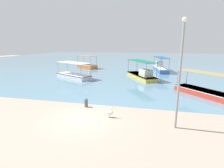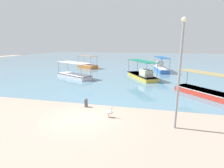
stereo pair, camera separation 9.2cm
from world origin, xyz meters
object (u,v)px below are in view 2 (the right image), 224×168
(fishing_boat_center, at_px, (87,66))
(pelican, at_px, (109,112))
(fishing_boat_far_right, at_px, (161,68))
(fishing_boat_near_right, at_px, (74,75))
(lamp_post, at_px, (180,70))
(fishing_boat_far_left, at_px, (142,75))
(mooring_bollard, at_px, (86,102))
(fishing_boat_near_left, at_px, (208,92))

(fishing_boat_center, xyz_separation_m, pelican, (10.99, -24.07, -0.16))
(fishing_boat_far_right, height_order, pelican, fishing_boat_far_right)
(fishing_boat_near_right, xyz_separation_m, pelican, (8.82, -12.95, -0.10))
(lamp_post, bearing_deg, fishing_boat_far_right, 90.23)
(fishing_boat_center, relative_size, pelican, 6.38)
(fishing_boat_near_right, distance_m, lamp_post, 19.15)
(fishing_boat_far_left, relative_size, fishing_boat_near_right, 1.08)
(lamp_post, xyz_separation_m, mooring_bollard, (-6.72, 2.19, -3.23))
(fishing_boat_far_left, bearing_deg, lamp_post, -78.72)
(fishing_boat_near_right, relative_size, pelican, 7.97)
(fishing_boat_near_left, bearing_deg, fishing_boat_far_left, 131.58)
(fishing_boat_center, bearing_deg, fishing_boat_near_left, -41.62)
(fishing_boat_near_left, relative_size, mooring_bollard, 8.63)
(fishing_boat_far_left, xyz_separation_m, pelican, (-1.28, -14.82, -0.23))
(lamp_post, bearing_deg, mooring_bollard, 162.00)
(fishing_boat_center, bearing_deg, pelican, -65.47)
(mooring_bollard, bearing_deg, pelican, -34.02)
(fishing_boat_near_left, distance_m, pelican, 10.80)
(pelican, bearing_deg, fishing_boat_near_right, 124.26)
(fishing_boat_near_right, height_order, lamp_post, lamp_post)
(fishing_boat_far_right, relative_size, fishing_boat_center, 1.33)
(fishing_boat_near_left, xyz_separation_m, fishing_boat_center, (-19.17, 17.03, 0.06))
(mooring_bollard, bearing_deg, fishing_boat_far_right, 72.71)
(fishing_boat_far_left, height_order, fishing_boat_center, fishing_boat_far_left)
(fishing_boat_far_left, xyz_separation_m, lamp_post, (3.07, -15.40, 3.01))
(fishing_boat_far_right, height_order, fishing_boat_far_left, fishing_boat_far_right)
(pelican, bearing_deg, fishing_boat_far_right, 79.46)
(fishing_boat_center, bearing_deg, lamp_post, -58.11)
(fishing_boat_far_right, bearing_deg, fishing_boat_far_left, -110.23)
(fishing_boat_far_right, bearing_deg, mooring_bollard, -107.29)
(fishing_boat_far_left, xyz_separation_m, fishing_boat_near_right, (-10.11, -1.87, -0.13))
(fishing_boat_near_right, xyz_separation_m, lamp_post, (13.18, -13.54, 3.14))
(fishing_boat_far_left, height_order, pelican, fishing_boat_far_left)
(fishing_boat_far_left, distance_m, fishing_boat_near_right, 10.28)
(fishing_boat_near_left, bearing_deg, fishing_boat_center, 138.38)
(fishing_boat_near_left, relative_size, lamp_post, 0.97)
(fishing_boat_far_right, relative_size, fishing_boat_far_left, 0.99)
(fishing_boat_near_right, bearing_deg, pelican, -55.74)
(fishing_boat_far_right, distance_m, fishing_boat_near_right, 16.44)
(fishing_boat_far_right, distance_m, fishing_boat_far_left, 8.61)
(fishing_boat_near_left, xyz_separation_m, lamp_post, (-3.83, -7.63, 3.14))
(fishing_boat_near_right, distance_m, mooring_bollard, 13.06)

